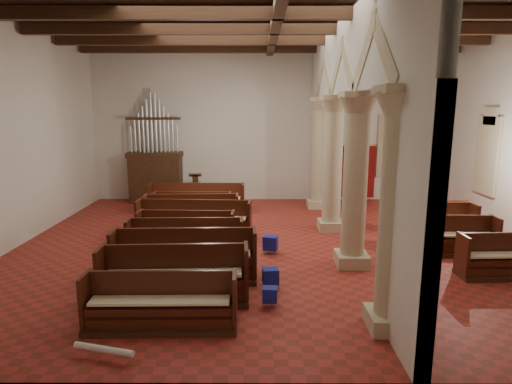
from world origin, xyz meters
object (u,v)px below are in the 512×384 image
object	(u,v)px
nave_pew_0	(161,310)
aisle_pew_0	(498,263)
pipe_organ	(156,168)
processional_banner	(355,182)
lectern	(196,190)

from	to	relation	value
nave_pew_0	aisle_pew_0	distance (m)	7.38
pipe_organ	processional_banner	xyz separation A→B (m)	(7.94, -0.01, -0.55)
lectern	nave_pew_0	world-z (taller)	lectern
aisle_pew_0	processional_banner	bearing A→B (deg)	98.79
lectern	aisle_pew_0	size ratio (longest dim) A/B	0.69
lectern	processional_banner	xyz separation A→B (m)	(6.35, 0.16, 0.32)
nave_pew_0	processional_banner	bearing A→B (deg)	59.99
pipe_organ	lectern	bearing A→B (deg)	-6.00
processional_banner	aisle_pew_0	xyz separation A→B (m)	(1.47, -7.71, -0.49)
lectern	processional_banner	size ratio (longest dim) A/B	0.47
nave_pew_0	lectern	bearing A→B (deg)	93.69
pipe_organ	aisle_pew_0	bearing A→B (deg)	-39.35
processional_banner	aisle_pew_0	world-z (taller)	processional_banner
lectern	aisle_pew_0	distance (m)	10.87
nave_pew_0	aisle_pew_0	bearing A→B (deg)	17.07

